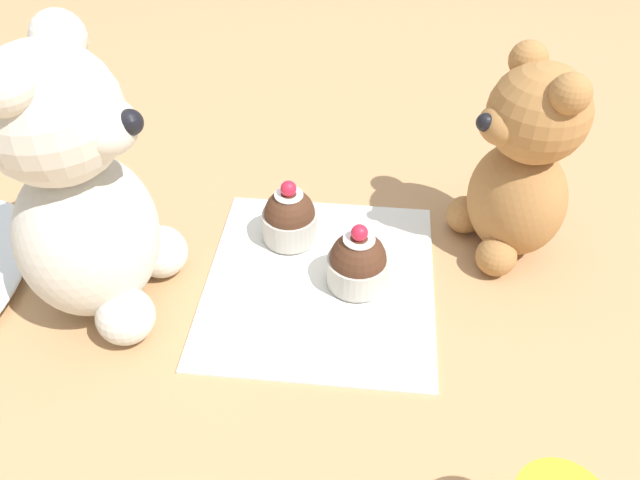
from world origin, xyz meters
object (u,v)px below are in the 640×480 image
object	(u,v)px
cupcake_near_tan_bear	(358,263)
teddy_bear_tan	(522,166)
teddy_bear_cream	(81,195)
cupcake_near_cream_bear	(290,218)

from	to	relation	value
cupcake_near_tan_bear	teddy_bear_tan	bearing A→B (deg)	-62.93
teddy_bear_cream	teddy_bear_tan	distance (m)	0.40
teddy_bear_tan	teddy_bear_cream	bearing A→B (deg)	-95.88
teddy_bear_cream	teddy_bear_tan	xyz separation A→B (m)	(0.12, -0.39, -0.02)
teddy_bear_tan	cupcake_near_tan_bear	size ratio (longest dim) A/B	3.00
teddy_bear_cream	teddy_bear_tan	size ratio (longest dim) A/B	1.26
teddy_bear_cream	cupcake_near_tan_bear	world-z (taller)	teddy_bear_cream
cupcake_near_tan_bear	teddy_bear_cream	bearing A→B (deg)	99.26
cupcake_near_tan_bear	cupcake_near_cream_bear	bearing A→B (deg)	51.43
teddy_bear_tan	cupcake_near_cream_bear	bearing A→B (deg)	-108.00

